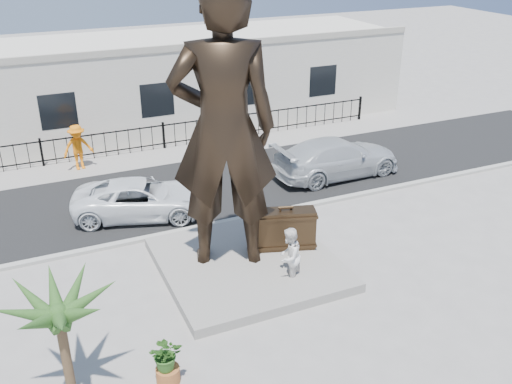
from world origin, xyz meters
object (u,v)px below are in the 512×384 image
(statue, at_px, (223,129))
(tourist, at_px, (289,257))
(car_white, at_px, (141,199))
(suitcase, at_px, (285,229))

(statue, bearing_deg, tourist, 147.15)
(statue, distance_m, car_white, 6.04)
(suitcase, xyz_separation_m, car_white, (-3.52, 4.62, -0.27))
(statue, bearing_deg, suitcase, -167.41)
(car_white, bearing_deg, tourist, -136.70)
(suitcase, height_order, tourist, tourist)
(statue, height_order, car_white, statue)
(suitcase, bearing_deg, car_white, 144.77)
(suitcase, bearing_deg, tourist, -95.09)
(suitcase, distance_m, car_white, 5.82)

